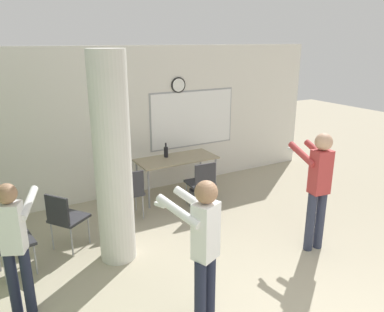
{
  "coord_description": "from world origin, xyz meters",
  "views": [
    {
      "loc": [
        -2.57,
        -1.56,
        2.9
      ],
      "look_at": [
        -0.05,
        2.92,
        1.29
      ],
      "focal_mm": 35.0,
      "sensor_mm": 36.0,
      "label": 1
    }
  ],
  "objects_px": {
    "chair_table_left": "(130,190)",
    "person_watching_back": "(15,239)",
    "folding_table": "(177,161)",
    "chair_near_pillar": "(65,216)",
    "person_playing_front": "(203,244)",
    "bottle_on_table": "(166,152)",
    "person_playing_side": "(318,183)",
    "chair_by_left_wall": "(7,239)",
    "chair_table_right": "(202,181)"
  },
  "relations": [
    {
      "from": "chair_table_left",
      "to": "person_watching_back",
      "type": "relative_size",
      "value": 0.57
    },
    {
      "from": "folding_table",
      "to": "person_watching_back",
      "type": "xyz_separation_m",
      "value": [
        -2.96,
        -2.08,
        0.2
      ]
    },
    {
      "from": "chair_near_pillar",
      "to": "person_watching_back",
      "type": "distance_m",
      "value": 1.37
    },
    {
      "from": "person_watching_back",
      "to": "person_playing_front",
      "type": "bearing_deg",
      "value": -35.39
    },
    {
      "from": "person_watching_back",
      "to": "person_playing_front",
      "type": "relative_size",
      "value": 0.93
    },
    {
      "from": "bottle_on_table",
      "to": "chair_near_pillar",
      "type": "distance_m",
      "value": 2.42
    },
    {
      "from": "chair_near_pillar",
      "to": "person_watching_back",
      "type": "height_order",
      "value": "person_watching_back"
    },
    {
      "from": "chair_near_pillar",
      "to": "person_watching_back",
      "type": "xyz_separation_m",
      "value": [
        -0.7,
        -1.11,
        0.39
      ]
    },
    {
      "from": "chair_table_left",
      "to": "person_watching_back",
      "type": "bearing_deg",
      "value": -139.26
    },
    {
      "from": "person_playing_side",
      "to": "chair_near_pillar",
      "type": "bearing_deg",
      "value": 151.24
    },
    {
      "from": "folding_table",
      "to": "chair_near_pillar",
      "type": "xyz_separation_m",
      "value": [
        -2.26,
        -0.96,
        -0.19
      ]
    },
    {
      "from": "folding_table",
      "to": "person_watching_back",
      "type": "height_order",
      "value": "person_watching_back"
    },
    {
      "from": "chair_table_left",
      "to": "chair_by_left_wall",
      "type": "bearing_deg",
      "value": -158.12
    },
    {
      "from": "person_watching_back",
      "to": "person_playing_side",
      "type": "xyz_separation_m",
      "value": [
        3.79,
        -0.58,
        0.11
      ]
    },
    {
      "from": "chair_near_pillar",
      "to": "person_playing_side",
      "type": "relative_size",
      "value": 0.51
    },
    {
      "from": "bottle_on_table",
      "to": "chair_near_pillar",
      "type": "height_order",
      "value": "bottle_on_table"
    },
    {
      "from": "chair_near_pillar",
      "to": "person_playing_side",
      "type": "distance_m",
      "value": 3.57
    },
    {
      "from": "folding_table",
      "to": "chair_table_right",
      "type": "relative_size",
      "value": 1.75
    },
    {
      "from": "chair_by_left_wall",
      "to": "person_playing_front",
      "type": "relative_size",
      "value": 0.53
    },
    {
      "from": "folding_table",
      "to": "chair_table_right",
      "type": "height_order",
      "value": "chair_table_right"
    },
    {
      "from": "chair_near_pillar",
      "to": "chair_by_left_wall",
      "type": "xyz_separation_m",
      "value": [
        -0.76,
        -0.3,
        0.0
      ]
    },
    {
      "from": "chair_table_right",
      "to": "person_playing_side",
      "type": "xyz_separation_m",
      "value": [
        0.7,
        -1.95,
        0.5
      ]
    },
    {
      "from": "person_playing_front",
      "to": "chair_near_pillar",
      "type": "bearing_deg",
      "value": 112.01
    },
    {
      "from": "chair_table_right",
      "to": "chair_by_left_wall",
      "type": "xyz_separation_m",
      "value": [
        -3.15,
        -0.55,
        0.0
      ]
    },
    {
      "from": "folding_table",
      "to": "chair_near_pillar",
      "type": "relative_size",
      "value": 1.75
    },
    {
      "from": "bottle_on_table",
      "to": "person_playing_front",
      "type": "xyz_separation_m",
      "value": [
        -1.2,
        -3.38,
        0.11
      ]
    },
    {
      "from": "folding_table",
      "to": "chair_near_pillar",
      "type": "bearing_deg",
      "value": -156.88
    },
    {
      "from": "chair_table_left",
      "to": "chair_table_right",
      "type": "bearing_deg",
      "value": -9.6
    },
    {
      "from": "bottle_on_table",
      "to": "chair_near_pillar",
      "type": "relative_size",
      "value": 0.32
    },
    {
      "from": "chair_near_pillar",
      "to": "person_watching_back",
      "type": "bearing_deg",
      "value": -122.08
    },
    {
      "from": "chair_by_left_wall",
      "to": "person_playing_side",
      "type": "distance_m",
      "value": 4.13
    },
    {
      "from": "bottle_on_table",
      "to": "chair_table_right",
      "type": "height_order",
      "value": "bottle_on_table"
    },
    {
      "from": "bottle_on_table",
      "to": "person_playing_side",
      "type": "height_order",
      "value": "person_playing_side"
    },
    {
      "from": "chair_table_right",
      "to": "chair_by_left_wall",
      "type": "height_order",
      "value": "same"
    },
    {
      "from": "bottle_on_table",
      "to": "chair_by_left_wall",
      "type": "xyz_separation_m",
      "value": [
        -2.88,
        -1.42,
        -0.35
      ]
    },
    {
      "from": "chair_table_right",
      "to": "person_watching_back",
      "type": "distance_m",
      "value": 3.4
    },
    {
      "from": "chair_near_pillar",
      "to": "chair_table_right",
      "type": "relative_size",
      "value": 1.0
    },
    {
      "from": "chair_table_left",
      "to": "chair_by_left_wall",
      "type": "height_order",
      "value": "same"
    },
    {
      "from": "bottle_on_table",
      "to": "person_playing_front",
      "type": "distance_m",
      "value": 3.59
    },
    {
      "from": "person_watching_back",
      "to": "person_playing_front",
      "type": "height_order",
      "value": "person_playing_front"
    },
    {
      "from": "chair_by_left_wall",
      "to": "person_watching_back",
      "type": "height_order",
      "value": "person_watching_back"
    },
    {
      "from": "bottle_on_table",
      "to": "person_watching_back",
      "type": "relative_size",
      "value": 0.18
    },
    {
      "from": "folding_table",
      "to": "chair_table_left",
      "type": "distance_m",
      "value": 1.25
    },
    {
      "from": "chair_table_right",
      "to": "chair_by_left_wall",
      "type": "bearing_deg",
      "value": -170.15
    },
    {
      "from": "folding_table",
      "to": "person_watching_back",
      "type": "bearing_deg",
      "value": -144.89
    },
    {
      "from": "chair_table_right",
      "to": "person_playing_side",
      "type": "distance_m",
      "value": 2.13
    },
    {
      "from": "chair_table_left",
      "to": "person_playing_side",
      "type": "relative_size",
      "value": 0.51
    },
    {
      "from": "chair_table_left",
      "to": "person_watching_back",
      "type": "distance_m",
      "value": 2.45
    },
    {
      "from": "chair_by_left_wall",
      "to": "bottle_on_table",
      "type": "bearing_deg",
      "value": 26.27
    },
    {
      "from": "chair_table_left",
      "to": "chair_by_left_wall",
      "type": "relative_size",
      "value": 1.0
    }
  ]
}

